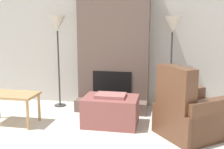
{
  "coord_description": "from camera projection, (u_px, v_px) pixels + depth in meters",
  "views": [
    {
      "loc": [
        0.94,
        -2.23,
        1.64
      ],
      "look_at": [
        0.0,
        2.69,
        0.67
      ],
      "focal_mm": 45.0,
      "sensor_mm": 36.0,
      "label": 1
    }
  ],
  "objects": [
    {
      "name": "floor_lamp_right",
      "position": [
        172.0,
        29.0,
        4.81
      ],
      "size": [
        0.31,
        0.31,
        1.71
      ],
      "color": "#333333",
      "rests_on": "ground_plane"
    },
    {
      "name": "wall_back",
      "position": [
        116.0,
        38.0,
        5.35
      ],
      "size": [
        7.66,
        0.06,
        2.6
      ],
      "primitive_type": "cube",
      "color": "#BCB7AD",
      "rests_on": "ground_plane"
    },
    {
      "name": "fireplace",
      "position": [
        114.0,
        43.0,
        5.15
      ],
      "size": [
        1.3,
        0.63,
        2.6
      ],
      "color": "brown",
      "rests_on": "ground_plane"
    },
    {
      "name": "armchair",
      "position": [
        191.0,
        115.0,
        4.0
      ],
      "size": [
        1.22,
        1.19,
        1.03
      ],
      "rotation": [
        0.0,
        0.0,
        2.22
      ],
      "color": "brown",
      "rests_on": "ground_plane"
    },
    {
      "name": "floor_lamp_left",
      "position": [
        57.0,
        28.0,
        5.19
      ],
      "size": [
        0.31,
        0.31,
        1.72
      ],
      "color": "#333333",
      "rests_on": "ground_plane"
    },
    {
      "name": "ottoman",
      "position": [
        111.0,
        110.0,
        4.43
      ],
      "size": [
        0.85,
        0.58,
        0.51
      ],
      "color": "#8C4C47",
      "rests_on": "ground_plane"
    },
    {
      "name": "side_table",
      "position": [
        11.0,
        98.0,
        4.45
      ],
      "size": [
        0.82,
        0.47,
        0.5
      ],
      "color": "tan",
      "rests_on": "ground_plane"
    }
  ]
}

